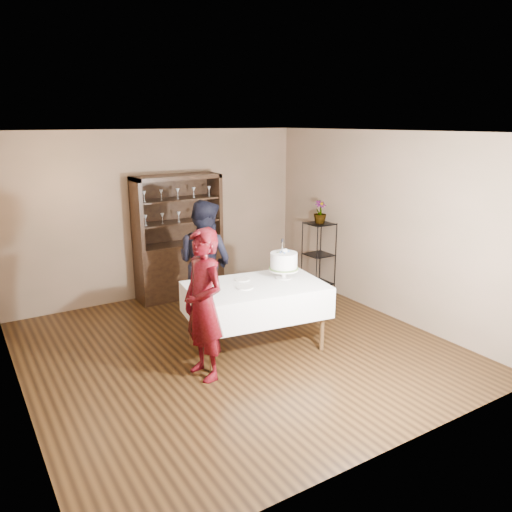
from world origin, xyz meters
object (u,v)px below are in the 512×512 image
(plant_etagere, at_px, (319,254))
(cake, at_px, (284,262))
(china_hutch, at_px, (179,257))
(potted_plant, at_px, (320,212))
(cake_table, at_px, (256,300))
(woman, at_px, (204,305))
(man, at_px, (205,262))

(plant_etagere, height_order, cake, cake)
(china_hutch, relative_size, potted_plant, 5.33)
(china_hutch, bearing_deg, plant_etagere, -26.83)
(china_hutch, distance_m, cake_table, 2.35)
(woman, bearing_deg, potted_plant, 112.35)
(plant_etagere, bearing_deg, cake, -141.91)
(plant_etagere, bearing_deg, potted_plant, -128.04)
(man, bearing_deg, plant_etagere, -112.33)
(cake, xyz_separation_m, potted_plant, (1.60, 1.26, 0.31))
(man, xyz_separation_m, cake, (0.60, -1.09, 0.17))
(man, bearing_deg, potted_plant, -112.35)
(plant_etagere, distance_m, cake, 2.08)
(woman, height_order, potted_plant, woman)
(cake_table, bearing_deg, woman, -159.94)
(man, bearing_deg, china_hutch, -32.47)
(cake_table, bearing_deg, potted_plant, 32.25)
(china_hutch, height_order, plant_etagere, china_hutch)
(cake_table, bearing_deg, man, 97.50)
(woman, relative_size, potted_plant, 4.59)
(woman, bearing_deg, cake_table, 103.54)
(cake_table, xyz_separation_m, cake, (0.45, 0.04, 0.41))
(plant_etagere, relative_size, man, 0.68)
(plant_etagere, bearing_deg, cake_table, -147.75)
(potted_plant, bearing_deg, plant_etagere, 51.96)
(man, bearing_deg, cake, -177.76)
(cake_table, xyz_separation_m, man, (-0.15, 1.13, 0.24))
(cake_table, relative_size, cake, 3.40)
(cake, bearing_deg, china_hutch, 101.70)
(china_hutch, distance_m, cake, 2.39)
(man, relative_size, potted_plant, 4.74)
(china_hutch, xyz_separation_m, potted_plant, (2.08, -1.05, 0.71))
(china_hutch, distance_m, plant_etagere, 2.33)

